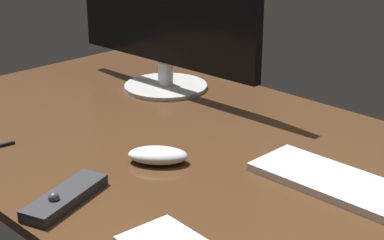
{
  "coord_description": "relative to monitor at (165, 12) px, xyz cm",
  "views": [
    {
      "loc": [
        89.85,
        -84.26,
        54.13
      ],
      "look_at": [
        4.03,
        -0.08,
        8.0
      ],
      "focal_mm": 59.07,
      "sensor_mm": 36.0,
      "label": 1
    }
  ],
  "objects": [
    {
      "name": "computer_mouse",
      "position": [
        33.75,
        -32.7,
        -18.7
      ],
      "size": [
        13.1,
        12.37,
        3.14
      ],
      "primitive_type": "ellipsoid",
      "rotation": [
        0.0,
        0.0,
        0.69
      ],
      "color": "silver",
      "rests_on": "desk"
    },
    {
      "name": "desk",
      "position": [
        28.91,
        -22.47,
        -21.27
      ],
      "size": [
        140.0,
        84.0,
        2.0
      ],
      "primitive_type": "cube",
      "color": "#4C301C",
      "rests_on": "ground"
    },
    {
      "name": "monitor",
      "position": [
        0.0,
        0.0,
        0.0
      ],
      "size": [
        60.56,
        21.97,
        38.08
      ],
      "rotation": [
        0.0,
        0.0,
        0.05
      ],
      "color": "silver",
      "rests_on": "desk"
    },
    {
      "name": "media_remote",
      "position": [
        34.78,
        -54.89,
        -19.26
      ],
      "size": [
        11.15,
        18.86,
        3.22
      ],
      "rotation": [
        0.0,
        0.0,
        -1.23
      ],
      "color": "#2D2D33",
      "rests_on": "desk"
    },
    {
      "name": "keyboard",
      "position": [
        66.95,
        -16.4,
        -19.51
      ],
      "size": [
        37.71,
        13.13,
        1.52
      ],
      "primitive_type": "cube",
      "rotation": [
        0.0,
        0.0,
        0.01
      ],
      "color": "white",
      "rests_on": "desk"
    }
  ]
}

